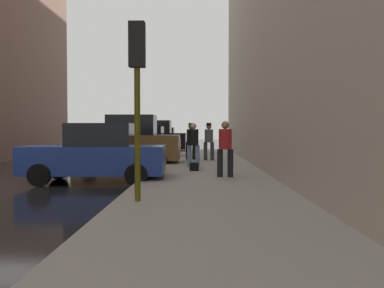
% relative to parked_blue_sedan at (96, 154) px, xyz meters
% --- Properties ---
extents(sidewalk, '(4.00, 40.00, 0.15)m').
position_rel_parked_blue_sedan_xyz_m(sidewalk, '(3.35, -1.07, -0.77)').
color(sidewalk, gray).
rests_on(sidewalk, ground_plane).
extents(parked_blue_sedan, '(4.23, 2.12, 1.79)m').
position_rel_parked_blue_sedan_xyz_m(parked_blue_sedan, '(0.00, 0.00, 0.00)').
color(parked_blue_sedan, navy).
rests_on(parked_blue_sedan, ground_plane).
extents(parked_bronze_suv, '(4.61, 2.07, 2.25)m').
position_rel_parked_blue_sedan_xyz_m(parked_bronze_suv, '(-0.00, 6.04, 0.18)').
color(parked_bronze_suv, brown).
rests_on(parked_bronze_suv, ground_plane).
extents(parked_red_hatchback, '(4.25, 2.16, 1.79)m').
position_rel_parked_blue_sedan_xyz_m(parked_red_hatchback, '(-0.00, 11.10, 0.00)').
color(parked_red_hatchback, '#B2191E').
rests_on(parked_red_hatchback, ground_plane).
extents(parked_black_suv, '(4.64, 2.13, 2.25)m').
position_rel_parked_blue_sedan_xyz_m(parked_black_suv, '(-0.00, 16.90, 0.18)').
color(parked_black_suv, black).
rests_on(parked_black_suv, ground_plane).
extents(parked_gray_coupe, '(4.23, 2.12, 1.79)m').
position_rel_parked_blue_sedan_xyz_m(parked_gray_coupe, '(-0.00, 22.73, 0.00)').
color(parked_gray_coupe, slate).
rests_on(parked_gray_coupe, ground_plane).
extents(fire_hydrant, '(0.42, 0.22, 0.70)m').
position_rel_parked_blue_sedan_xyz_m(fire_hydrant, '(1.80, 1.69, -0.35)').
color(fire_hydrant, red).
rests_on(fire_hydrant, sidewalk).
extents(traffic_light, '(0.32, 0.32, 3.60)m').
position_rel_parked_blue_sedan_xyz_m(traffic_light, '(1.85, -4.27, 1.91)').
color(traffic_light, '#514C0F').
rests_on(traffic_light, sidewalk).
extents(pedestrian_with_fedora, '(0.51, 0.43, 1.78)m').
position_rel_parked_blue_sedan_xyz_m(pedestrian_with_fedora, '(2.74, 7.85, 0.29)').
color(pedestrian_with_fedora, black).
rests_on(pedestrian_with_fedora, sidewalk).
extents(pedestrian_in_red_jacket, '(0.52, 0.47, 1.71)m').
position_rel_parked_blue_sedan_xyz_m(pedestrian_in_red_jacket, '(3.91, 0.20, 0.26)').
color(pedestrian_in_red_jacket, black).
rests_on(pedestrian_in_red_jacket, sidewalk).
extents(pedestrian_in_jeans, '(0.53, 0.49, 1.71)m').
position_rel_parked_blue_sedan_xyz_m(pedestrian_in_jeans, '(2.90, 3.63, 0.26)').
color(pedestrian_in_jeans, '#728CB2').
rests_on(pedestrian_in_jeans, sidewalk).
extents(pedestrian_with_beanie, '(0.51, 0.43, 1.78)m').
position_rel_parked_blue_sedan_xyz_m(pedestrian_with_beanie, '(3.60, 7.47, 0.29)').
color(pedestrian_with_beanie, '#333338').
rests_on(pedestrian_with_beanie, sidewalk).
extents(duffel_bag, '(0.32, 0.44, 0.28)m').
position_rel_parked_blue_sedan_xyz_m(duffel_bag, '(2.95, 2.27, -0.56)').
color(duffel_bag, black).
rests_on(duffel_bag, sidewalk).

